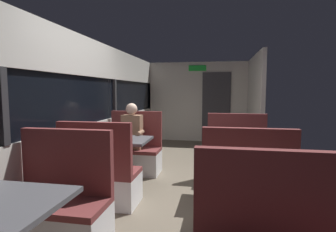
% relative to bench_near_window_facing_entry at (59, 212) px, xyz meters
% --- Properties ---
extents(ground_plane, '(3.30, 9.20, 0.02)m').
position_rel_bench_near_window_facing_entry_xyz_m(ground_plane, '(0.89, 1.39, -0.34)').
color(ground_plane, '#665B4C').
extents(carriage_window_panel_left, '(0.09, 8.48, 2.30)m').
position_rel_bench_near_window_facing_entry_xyz_m(carriage_window_panel_left, '(-0.56, 1.39, 0.78)').
color(carriage_window_panel_left, beige).
rests_on(carriage_window_panel_left, ground_plane).
extents(carriage_end_bulkhead, '(2.90, 0.11, 2.30)m').
position_rel_bench_near_window_facing_entry_xyz_m(carriage_end_bulkhead, '(0.95, 5.59, 0.81)').
color(carriage_end_bulkhead, beige).
rests_on(carriage_end_bulkhead, ground_plane).
extents(carriage_aisle_panel_right, '(0.08, 2.40, 2.30)m').
position_rel_bench_near_window_facing_entry_xyz_m(carriage_aisle_panel_right, '(2.34, 4.39, 0.82)').
color(carriage_aisle_panel_right, beige).
rests_on(carriage_aisle_panel_right, ground_plane).
extents(bench_near_window_facing_entry, '(0.95, 0.50, 1.10)m').
position_rel_bench_near_window_facing_entry_xyz_m(bench_near_window_facing_entry, '(0.00, 0.00, 0.00)').
color(bench_near_window_facing_entry, silver).
rests_on(bench_near_window_facing_entry, ground_plane).
extents(dining_table_mid_window, '(0.90, 0.70, 0.74)m').
position_rel_bench_near_window_facing_entry_xyz_m(dining_table_mid_window, '(0.00, 1.63, 0.31)').
color(dining_table_mid_window, '#9E9EA3').
rests_on(dining_table_mid_window, ground_plane).
extents(bench_mid_window_facing_end, '(0.95, 0.50, 1.10)m').
position_rel_bench_near_window_facing_entry_xyz_m(bench_mid_window_facing_end, '(0.00, 0.93, 0.00)').
color(bench_mid_window_facing_end, silver).
rests_on(bench_mid_window_facing_end, ground_plane).
extents(bench_mid_window_facing_entry, '(0.95, 0.50, 1.10)m').
position_rel_bench_near_window_facing_entry_xyz_m(bench_mid_window_facing_entry, '(0.00, 2.33, 0.00)').
color(bench_mid_window_facing_entry, silver).
rests_on(bench_mid_window_facing_entry, ground_plane).
extents(dining_table_rear_aisle, '(0.90, 0.70, 0.74)m').
position_rel_bench_near_window_facing_entry_xyz_m(dining_table_rear_aisle, '(1.79, 1.43, 0.31)').
color(dining_table_rear_aisle, '#9E9EA3').
rests_on(dining_table_rear_aisle, ground_plane).
extents(bench_rear_aisle_facing_end, '(0.95, 0.50, 1.10)m').
position_rel_bench_near_window_facing_entry_xyz_m(bench_rear_aisle_facing_end, '(1.79, 0.73, 0.00)').
color(bench_rear_aisle_facing_end, silver).
rests_on(bench_rear_aisle_facing_end, ground_plane).
extents(bench_rear_aisle_facing_entry, '(0.95, 0.50, 1.10)m').
position_rel_bench_near_window_facing_entry_xyz_m(bench_rear_aisle_facing_entry, '(1.79, 2.13, 0.00)').
color(bench_rear_aisle_facing_entry, silver).
rests_on(bench_rear_aisle_facing_entry, ground_plane).
extents(seated_passenger, '(0.47, 0.55, 1.26)m').
position_rel_bench_near_window_facing_entry_xyz_m(seated_passenger, '(0.00, 2.26, 0.21)').
color(seated_passenger, '#26262D').
rests_on(seated_passenger, ground_plane).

